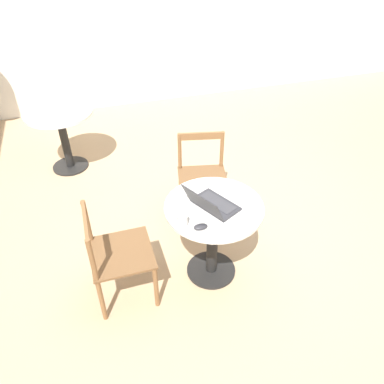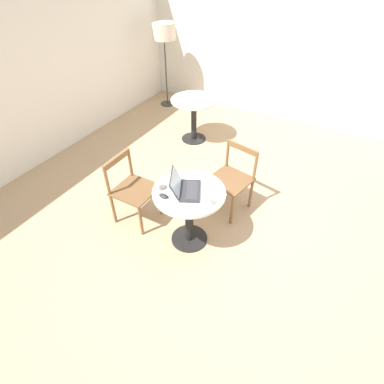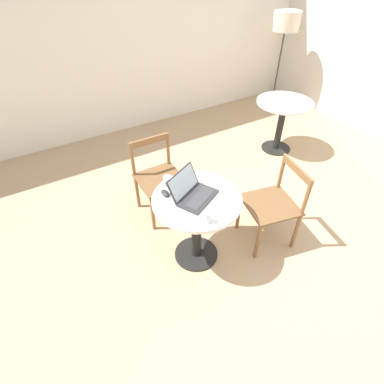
# 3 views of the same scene
# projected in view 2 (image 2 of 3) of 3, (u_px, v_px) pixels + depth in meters

# --- Properties ---
(ground_plane) EXTENTS (16.00, 16.00, 0.00)m
(ground_plane) POSITION_uv_depth(u_px,v_px,m) (235.00, 227.00, 3.66)
(ground_plane) COLOR tan
(wall_back) EXTENTS (9.40, 0.06, 2.70)m
(wall_back) POSITION_uv_depth(u_px,v_px,m) (21.00, 71.00, 3.99)
(wall_back) COLOR white
(wall_back) RESTS_ON ground_plane
(wall_side) EXTENTS (0.06, 9.40, 2.70)m
(wall_side) POSITION_uv_depth(u_px,v_px,m) (319.00, 46.00, 4.95)
(wall_side) COLOR white
(wall_side) RESTS_ON ground_plane
(cafe_table_near) EXTENTS (0.75, 0.75, 0.73)m
(cafe_table_near) POSITION_uv_depth(u_px,v_px,m) (189.00, 205.00, 3.16)
(cafe_table_near) COLOR black
(cafe_table_near) RESTS_ON ground_plane
(cafe_table_mid) EXTENTS (0.75, 0.75, 0.73)m
(cafe_table_mid) POSITION_uv_depth(u_px,v_px,m) (194.00, 110.00, 4.93)
(cafe_table_mid) COLOR black
(cafe_table_mid) RESTS_ON ground_plane
(chair_near_right) EXTENTS (0.55, 0.55, 0.84)m
(chair_near_right) POSITION_uv_depth(u_px,v_px,m) (232.00, 179.00, 3.67)
(chair_near_right) COLOR brown
(chair_near_right) RESTS_ON ground_plane
(chair_near_back) EXTENTS (0.46, 0.46, 0.84)m
(chair_near_back) POSITION_uv_depth(u_px,v_px,m) (132.00, 189.00, 3.51)
(chair_near_back) COLOR brown
(chair_near_back) RESTS_ON ground_plane
(floor_lamp) EXTENTS (0.43, 0.43, 1.55)m
(floor_lamp) POSITION_uv_depth(u_px,v_px,m) (164.00, 34.00, 5.54)
(floor_lamp) COLOR #333333
(floor_lamp) RESTS_ON ground_plane
(laptop) EXTENTS (0.44, 0.42, 0.21)m
(laptop) POSITION_uv_depth(u_px,v_px,m) (186.00, 188.00, 3.01)
(laptop) COLOR #2D2D33
(laptop) RESTS_ON cafe_table_near
(mouse) EXTENTS (0.06, 0.10, 0.03)m
(mouse) POSITION_uv_depth(u_px,v_px,m) (163.00, 196.00, 2.96)
(mouse) COLOR #2D2D33
(mouse) RESTS_ON cafe_table_near
(mug) EXTENTS (0.11, 0.08, 0.08)m
(mug) POSITION_uv_depth(u_px,v_px,m) (159.00, 186.00, 3.04)
(mug) COLOR silver
(mug) RESTS_ON cafe_table_near
(drinking_glass) EXTENTS (0.06, 0.06, 0.09)m
(drinking_glass) POSITION_uv_depth(u_px,v_px,m) (210.00, 201.00, 2.86)
(drinking_glass) COLOR silver
(drinking_glass) RESTS_ON cafe_table_near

